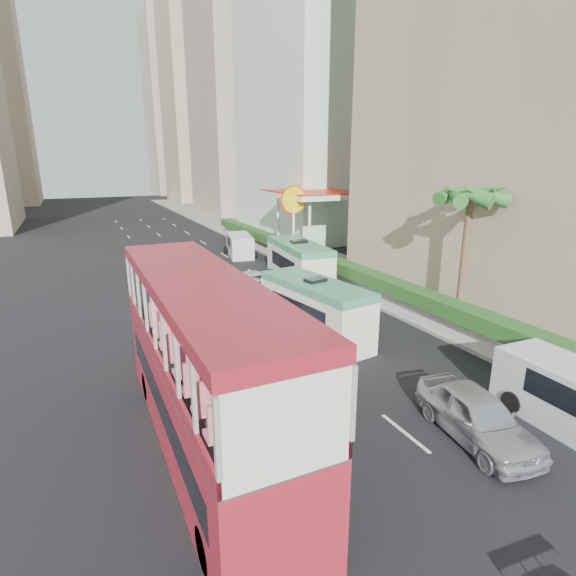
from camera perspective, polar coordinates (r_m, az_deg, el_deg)
ground_plane at (r=16.36m, az=11.16°, el=-13.76°), size 200.00×200.00×0.00m
double_decker_bus at (r=12.81m, az=-10.69°, el=-9.73°), size 2.50×11.00×5.06m
car_silver_lane_a at (r=19.62m, az=-3.18°, el=-8.23°), size 1.80×4.32×1.39m
car_silver_lane_b at (r=15.25m, az=22.52°, el=-17.14°), size 2.42×4.61×1.49m
van_asset at (r=27.55m, az=-4.14°, el=-1.04°), size 2.84×5.31×1.42m
minibus_near at (r=20.74m, az=3.44°, el=-2.82°), size 2.95×6.39×2.73m
minibus_far at (r=29.12m, az=1.38°, el=2.92°), size 2.88×6.82×2.94m
panel_van_far at (r=39.29m, az=-6.15°, el=5.41°), size 2.72×4.85×1.83m
sidewalk at (r=41.14m, az=0.63°, el=4.80°), size 6.00×120.00×0.18m
kerb_wall at (r=30.25m, az=5.03°, el=1.82°), size 0.30×44.00×1.00m
hedge at (r=30.06m, az=5.07°, el=3.39°), size 1.10×44.00×0.70m
palm_tree at (r=22.98m, az=21.46°, el=3.17°), size 0.36×0.36×6.40m
shell_station at (r=39.40m, az=3.25°, el=8.21°), size 6.50×8.00×5.50m
tower_mid at (r=76.16m, az=-4.83°, el=28.75°), size 16.00×16.00×50.00m
tower_far_a at (r=97.75m, az=-10.86°, el=23.88°), size 14.00×14.00×44.00m
tower_far_b at (r=118.70m, az=-13.76°, el=21.29°), size 14.00×14.00×40.00m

